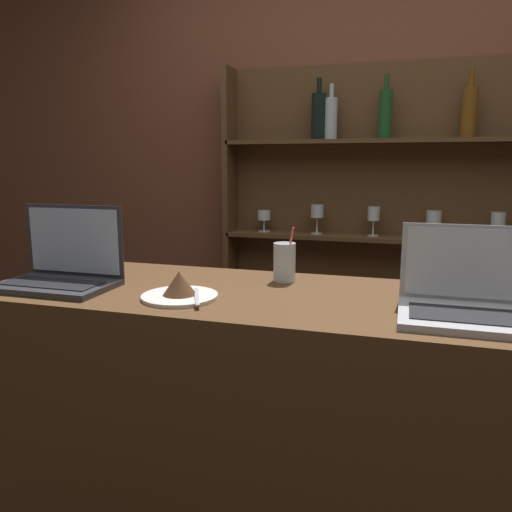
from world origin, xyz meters
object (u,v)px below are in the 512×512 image
(laptop_near, at_px, (62,268))
(cake_plate, at_px, (180,289))
(laptop_far, at_px, (472,300))
(water_glass, at_px, (284,262))

(laptop_near, distance_m, cake_plate, 0.40)
(laptop_far, xyz_separation_m, water_glass, (-0.52, 0.23, 0.02))
(cake_plate, bearing_deg, laptop_far, 3.51)
(laptop_far, distance_m, water_glass, 0.57)
(laptop_far, relative_size, cake_plate, 1.61)
(water_glass, bearing_deg, laptop_near, -158.24)
(laptop_far, relative_size, water_glass, 1.97)
(cake_plate, xyz_separation_m, water_glass, (0.23, 0.28, 0.03))
(laptop_far, bearing_deg, laptop_near, -179.14)
(laptop_near, distance_m, water_glass, 0.67)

